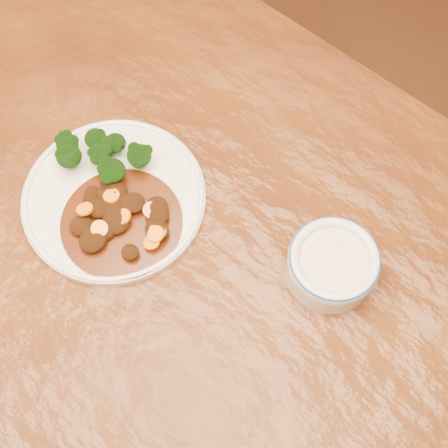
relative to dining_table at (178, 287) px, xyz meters
The scene contains 6 objects.
ground 0.67m from the dining_table, ahead, with size 4.00×4.00×0.00m, color #4B2212.
dining_table is the anchor object (origin of this frame).
dinner_plate 0.16m from the dining_table, 164.33° to the left, with size 0.26×0.26×0.02m.
broccoli_florets 0.22m from the dining_table, 157.78° to the left, with size 0.13×0.09×0.04m.
mince_stew 0.14m from the dining_table, behind, with size 0.17×0.17×0.03m.
dip_bowl 0.24m from the dining_table, 32.14° to the left, with size 0.12×0.12×0.05m.
Camera 1 is at (0.23, -0.21, 1.54)m, focal length 50.00 mm.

